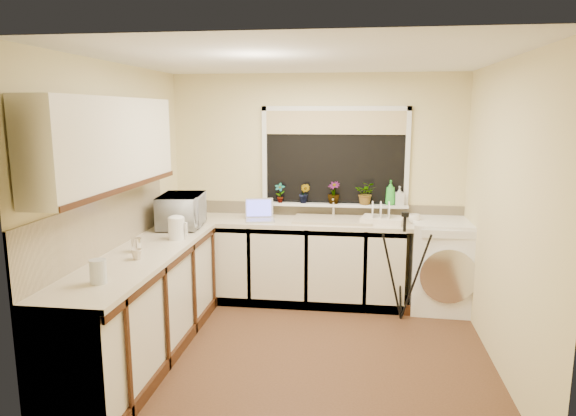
% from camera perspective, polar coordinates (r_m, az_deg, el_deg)
% --- Properties ---
extents(floor, '(3.20, 3.20, 0.00)m').
position_cam_1_polar(floor, '(4.70, 1.44, -15.22)').
color(floor, brown).
rests_on(floor, ground).
extents(ceiling, '(3.20, 3.20, 0.00)m').
position_cam_1_polar(ceiling, '(4.25, 1.60, 16.01)').
color(ceiling, white).
rests_on(ceiling, ground).
extents(wall_back, '(3.20, 0.00, 3.20)m').
position_cam_1_polar(wall_back, '(5.79, 3.12, 2.39)').
color(wall_back, beige).
rests_on(wall_back, ground).
extents(wall_front, '(3.20, 0.00, 3.20)m').
position_cam_1_polar(wall_front, '(2.87, -1.75, -6.06)').
color(wall_front, beige).
rests_on(wall_front, ground).
extents(wall_left, '(0.00, 3.00, 3.00)m').
position_cam_1_polar(wall_left, '(4.76, -18.02, 0.10)').
color(wall_left, beige).
rests_on(wall_left, ground).
extents(wall_right, '(0.00, 3.00, 3.00)m').
position_cam_1_polar(wall_right, '(4.44, 22.51, -0.90)').
color(wall_right, beige).
rests_on(wall_right, ground).
extents(base_cabinet_back, '(2.55, 0.60, 0.86)m').
position_cam_1_polar(base_cabinet_back, '(5.70, -0.48, -5.91)').
color(base_cabinet_back, silver).
rests_on(base_cabinet_back, floor).
extents(base_cabinet_left, '(0.54, 2.40, 0.86)m').
position_cam_1_polar(base_cabinet_left, '(4.58, -15.64, -10.50)').
color(base_cabinet_left, silver).
rests_on(base_cabinet_left, floor).
extents(worktop_back, '(3.20, 0.60, 0.04)m').
position_cam_1_polar(worktop_back, '(5.55, 2.84, -1.57)').
color(worktop_back, beige).
rests_on(worktop_back, base_cabinet_back).
extents(worktop_left, '(0.60, 2.40, 0.04)m').
position_cam_1_polar(worktop_left, '(4.44, -15.93, -5.07)').
color(worktop_left, beige).
rests_on(worktop_left, base_cabinet_left).
extents(upper_cabinet, '(0.28, 1.90, 0.70)m').
position_cam_1_polar(upper_cabinet, '(4.22, -19.13, 6.65)').
color(upper_cabinet, silver).
rests_on(upper_cabinet, wall_left).
extents(splashback_left, '(0.02, 2.40, 0.45)m').
position_cam_1_polar(splashback_left, '(4.51, -19.45, -1.84)').
color(splashback_left, beige).
rests_on(splashback_left, wall_left).
extents(splashback_back, '(3.20, 0.02, 0.14)m').
position_cam_1_polar(splashback_back, '(5.82, 3.09, -0.11)').
color(splashback_back, beige).
rests_on(splashback_back, wall_back).
extents(window_glass, '(1.50, 0.02, 1.00)m').
position_cam_1_polar(window_glass, '(5.72, 5.15, 5.55)').
color(window_glass, black).
rests_on(window_glass, wall_back).
extents(window_blind, '(1.50, 0.02, 0.25)m').
position_cam_1_polar(window_blind, '(5.68, 5.20, 9.30)').
color(window_blind, tan).
rests_on(window_blind, wall_back).
extents(windowsill, '(1.60, 0.14, 0.03)m').
position_cam_1_polar(windowsill, '(5.74, 5.04, 0.37)').
color(windowsill, white).
rests_on(windowsill, wall_back).
extents(sink, '(0.82, 0.46, 0.03)m').
position_cam_1_polar(sink, '(5.53, 4.91, -1.29)').
color(sink, tan).
rests_on(sink, worktop_back).
extents(faucet, '(0.03, 0.03, 0.24)m').
position_cam_1_polar(faucet, '(5.69, 5.01, 0.13)').
color(faucet, silver).
rests_on(faucet, worktop_back).
extents(washing_machine, '(0.69, 0.67, 0.94)m').
position_cam_1_polar(washing_machine, '(5.69, 16.63, -5.96)').
color(washing_machine, white).
rests_on(washing_machine, floor).
extents(laptop, '(0.35, 0.33, 0.22)m').
position_cam_1_polar(laptop, '(5.57, -3.12, -0.71)').
color(laptop, '#9D9CA4').
rests_on(laptop, worktop_back).
extents(kettle, '(0.15, 0.15, 0.20)m').
position_cam_1_polar(kettle, '(4.82, -12.11, -2.23)').
color(kettle, white).
rests_on(kettle, worktop_left).
extents(dish_rack, '(0.47, 0.39, 0.06)m').
position_cam_1_polar(dish_rack, '(5.50, 10.29, -1.30)').
color(dish_rack, '#F0E2D0').
rests_on(dish_rack, worktop_back).
extents(tripod, '(0.69, 0.69, 1.09)m').
position_cam_1_polar(tripod, '(5.27, 12.47, -6.27)').
color(tripod, black).
rests_on(tripod, floor).
extents(glass_jug, '(0.11, 0.11, 0.16)m').
position_cam_1_polar(glass_jug, '(3.76, -20.08, -6.55)').
color(glass_jug, silver).
rests_on(glass_jug, worktop_left).
extents(steel_jar, '(0.08, 0.08, 0.12)m').
position_cam_1_polar(steel_jar, '(4.49, -16.25, -3.90)').
color(steel_jar, white).
rests_on(steel_jar, worktop_left).
extents(microwave, '(0.46, 0.63, 0.33)m').
position_cam_1_polar(microwave, '(5.32, -11.57, -0.30)').
color(microwave, white).
rests_on(microwave, worktop_left).
extents(plant_a, '(0.12, 0.08, 0.22)m').
position_cam_1_polar(plant_a, '(5.74, -0.90, 1.66)').
color(plant_a, '#999999').
rests_on(plant_a, windowsill).
extents(plant_b, '(0.14, 0.13, 0.22)m').
position_cam_1_polar(plant_b, '(5.71, 1.81, 1.62)').
color(plant_b, '#999999').
rests_on(plant_b, windowsill).
extents(plant_c, '(0.17, 0.17, 0.24)m').
position_cam_1_polar(plant_c, '(5.70, 5.02, 1.68)').
color(plant_c, '#999999').
rests_on(plant_c, windowsill).
extents(plant_d, '(0.26, 0.23, 0.25)m').
position_cam_1_polar(plant_d, '(5.69, 8.55, 1.62)').
color(plant_d, '#999999').
rests_on(plant_d, windowsill).
extents(soap_bottle_green, '(0.11, 0.11, 0.27)m').
position_cam_1_polar(soap_bottle_green, '(5.70, 11.15, 1.67)').
color(soap_bottle_green, green).
rests_on(soap_bottle_green, windowsill).
extents(soap_bottle_clear, '(0.10, 0.11, 0.20)m').
position_cam_1_polar(soap_bottle_clear, '(5.72, 12.09, 1.34)').
color(soap_bottle_clear, '#999999').
rests_on(soap_bottle_clear, windowsill).
extents(cup_back, '(0.15, 0.15, 0.10)m').
position_cam_1_polar(cup_back, '(5.54, 13.65, -1.16)').
color(cup_back, white).
rests_on(cup_back, worktop_back).
extents(cup_left, '(0.11, 0.11, 0.08)m').
position_cam_1_polar(cup_left, '(4.26, -16.23, -4.89)').
color(cup_left, beige).
rests_on(cup_left, worktop_left).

